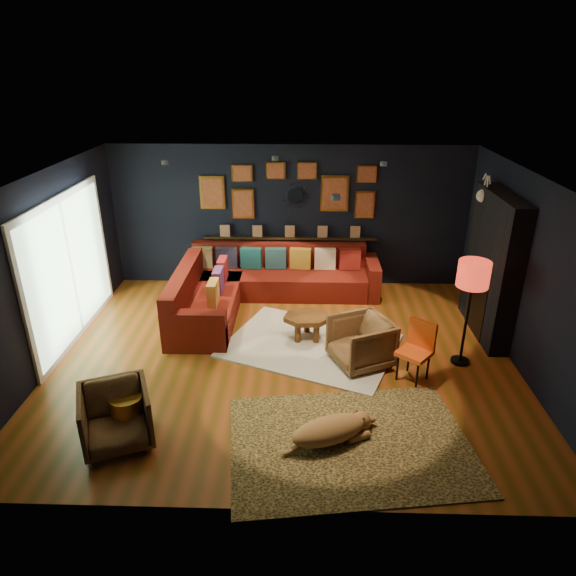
{
  "coord_description": "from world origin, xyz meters",
  "views": [
    {
      "loc": [
        0.24,
        -6.36,
        3.95
      ],
      "look_at": [
        0.04,
        0.3,
        0.97
      ],
      "focal_mm": 32.0,
      "sensor_mm": 36.0,
      "label": 1
    }
  ],
  "objects_px": {
    "sectional": "(253,286)",
    "orange_chair": "(418,346)",
    "dog": "(329,426)",
    "coffee_table": "(307,320)",
    "armchair_right": "(361,340)",
    "pouf": "(207,312)",
    "floor_lamp": "(473,279)",
    "armchair_left": "(116,414)",
    "gold_stool": "(128,413)"
  },
  "relations": [
    {
      "from": "sectional",
      "to": "orange_chair",
      "type": "distance_m",
      "value": 3.29
    },
    {
      "from": "sectional",
      "to": "dog",
      "type": "xyz_separation_m",
      "value": [
        1.17,
        -3.58,
        -0.12
      ]
    },
    {
      "from": "coffee_table",
      "to": "armchair_right",
      "type": "height_order",
      "value": "armchair_right"
    },
    {
      "from": "dog",
      "to": "pouf",
      "type": "bearing_deg",
      "value": 98.78
    },
    {
      "from": "orange_chair",
      "to": "floor_lamp",
      "type": "bearing_deg",
      "value": 69.07
    },
    {
      "from": "sectional",
      "to": "dog",
      "type": "distance_m",
      "value": 3.77
    },
    {
      "from": "pouf",
      "to": "armchair_left",
      "type": "xyz_separation_m",
      "value": [
        -0.49,
        -2.87,
        0.18
      ]
    },
    {
      "from": "sectional",
      "to": "gold_stool",
      "type": "relative_size",
      "value": 7.17
    },
    {
      "from": "armchair_left",
      "to": "gold_stool",
      "type": "distance_m",
      "value": 0.25
    },
    {
      "from": "sectional",
      "to": "coffee_table",
      "type": "height_order",
      "value": "sectional"
    },
    {
      "from": "sectional",
      "to": "dog",
      "type": "bearing_deg",
      "value": -71.83
    },
    {
      "from": "sectional",
      "to": "gold_stool",
      "type": "height_order",
      "value": "sectional"
    },
    {
      "from": "armchair_right",
      "to": "dog",
      "type": "height_order",
      "value": "armchair_right"
    },
    {
      "from": "sectional",
      "to": "dog",
      "type": "height_order",
      "value": "sectional"
    },
    {
      "from": "floor_lamp",
      "to": "armchair_right",
      "type": "bearing_deg",
      "value": -176.72
    },
    {
      "from": "gold_stool",
      "to": "orange_chair",
      "type": "bearing_deg",
      "value": 18.87
    },
    {
      "from": "orange_chair",
      "to": "dog",
      "type": "height_order",
      "value": "orange_chair"
    },
    {
      "from": "dog",
      "to": "floor_lamp",
      "type": "bearing_deg",
      "value": 16.68
    },
    {
      "from": "coffee_table",
      "to": "dog",
      "type": "bearing_deg",
      "value": -84.13
    },
    {
      "from": "coffee_table",
      "to": "pouf",
      "type": "xyz_separation_m",
      "value": [
        -1.62,
        0.49,
        -0.13
      ]
    },
    {
      "from": "sectional",
      "to": "armchair_right",
      "type": "bearing_deg",
      "value": -49.09
    },
    {
      "from": "sectional",
      "to": "armchair_left",
      "type": "xyz_separation_m",
      "value": [
        -1.18,
        -3.65,
        0.05
      ]
    },
    {
      "from": "pouf",
      "to": "armchair_right",
      "type": "height_order",
      "value": "armchair_right"
    },
    {
      "from": "pouf",
      "to": "floor_lamp",
      "type": "relative_size",
      "value": 0.33
    },
    {
      "from": "pouf",
      "to": "dog",
      "type": "relative_size",
      "value": 0.42
    },
    {
      "from": "sectional",
      "to": "armchair_left",
      "type": "height_order",
      "value": "sectional"
    },
    {
      "from": "gold_stool",
      "to": "coffee_table",
      "type": "bearing_deg",
      "value": 46.72
    },
    {
      "from": "coffee_table",
      "to": "pouf",
      "type": "bearing_deg",
      "value": 163.22
    },
    {
      "from": "pouf",
      "to": "floor_lamp",
      "type": "distance_m",
      "value": 4.1
    },
    {
      "from": "armchair_left",
      "to": "floor_lamp",
      "type": "relative_size",
      "value": 0.49
    },
    {
      "from": "floor_lamp",
      "to": "pouf",
      "type": "bearing_deg",
      "value": 164.16
    },
    {
      "from": "coffee_table",
      "to": "orange_chair",
      "type": "xyz_separation_m",
      "value": [
        1.45,
        -0.99,
        0.15
      ]
    },
    {
      "from": "coffee_table",
      "to": "gold_stool",
      "type": "bearing_deg",
      "value": -133.28
    },
    {
      "from": "armchair_right",
      "to": "orange_chair",
      "type": "distance_m",
      "value": 0.78
    },
    {
      "from": "gold_stool",
      "to": "dog",
      "type": "relative_size",
      "value": 0.39
    },
    {
      "from": "armchair_right",
      "to": "gold_stool",
      "type": "relative_size",
      "value": 1.61
    },
    {
      "from": "gold_stool",
      "to": "orange_chair",
      "type": "relative_size",
      "value": 0.58
    },
    {
      "from": "pouf",
      "to": "armchair_left",
      "type": "relative_size",
      "value": 0.67
    },
    {
      "from": "pouf",
      "to": "dog",
      "type": "xyz_separation_m",
      "value": [
        1.86,
        -2.8,
        0.01
      ]
    },
    {
      "from": "sectional",
      "to": "armchair_right",
      "type": "distance_m",
      "value": 2.57
    },
    {
      "from": "armchair_left",
      "to": "gold_stool",
      "type": "relative_size",
      "value": 1.58
    },
    {
      "from": "pouf",
      "to": "orange_chair",
      "type": "bearing_deg",
      "value": -25.63
    },
    {
      "from": "armchair_right",
      "to": "coffee_table",
      "type": "bearing_deg",
      "value": -156.18
    },
    {
      "from": "sectional",
      "to": "armchair_left",
      "type": "relative_size",
      "value": 4.53
    },
    {
      "from": "armchair_right",
      "to": "floor_lamp",
      "type": "xyz_separation_m",
      "value": [
        1.43,
        0.08,
        0.9
      ]
    },
    {
      "from": "gold_stool",
      "to": "floor_lamp",
      "type": "height_order",
      "value": "floor_lamp"
    },
    {
      "from": "armchair_right",
      "to": "pouf",
      "type": "bearing_deg",
      "value": -140.28
    },
    {
      "from": "dog",
      "to": "armchair_right",
      "type": "bearing_deg",
      "value": 47.92
    },
    {
      "from": "gold_stool",
      "to": "floor_lamp",
      "type": "distance_m",
      "value": 4.65
    },
    {
      "from": "coffee_table",
      "to": "floor_lamp",
      "type": "relative_size",
      "value": 0.5
    }
  ]
}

